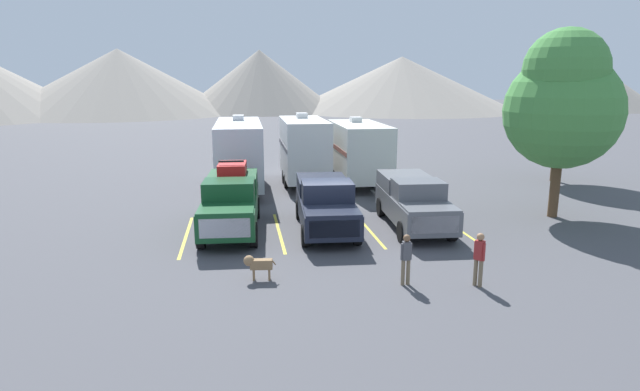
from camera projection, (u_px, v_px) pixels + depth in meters
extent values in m
plane|color=#47474C|center=(326.00, 234.00, 20.40)|extent=(240.00, 240.00, 0.00)
cube|color=#144723|center=(231.00, 209.00, 20.55)|extent=(2.38, 5.96, 0.97)
cube|color=#144723|center=(226.00, 209.00, 18.39)|extent=(2.05, 1.75, 0.08)
cube|color=#144723|center=(229.00, 190.00, 19.85)|extent=(2.00, 1.63, 0.75)
cube|color=slate|center=(228.00, 193.00, 19.25)|extent=(1.80, 0.32, 0.56)
cube|color=#144723|center=(233.00, 181.00, 21.91)|extent=(2.15, 2.81, 0.63)
cube|color=silver|center=(225.00, 228.00, 17.73)|extent=(1.73, 0.16, 0.68)
cylinder|color=black|center=(254.00, 235.00, 18.81)|extent=(0.33, 0.93, 0.91)
cylinder|color=black|center=(201.00, 236.00, 18.64)|extent=(0.33, 0.93, 0.91)
cylinder|color=black|center=(256.00, 208.00, 22.67)|extent=(0.33, 0.93, 0.91)
cylinder|color=black|center=(213.00, 209.00, 22.50)|extent=(0.33, 0.93, 0.91)
cube|color=red|center=(232.00, 168.00, 21.79)|extent=(1.22, 1.79, 0.45)
cylinder|color=black|center=(243.00, 171.00, 21.26)|extent=(0.21, 0.45, 0.44)
cylinder|color=black|center=(220.00, 171.00, 21.17)|extent=(0.21, 0.45, 0.44)
cylinder|color=black|center=(244.00, 166.00, 22.41)|extent=(0.21, 0.45, 0.44)
cylinder|color=black|center=(222.00, 166.00, 22.32)|extent=(0.21, 0.45, 0.44)
cube|color=black|center=(231.00, 161.00, 21.23)|extent=(1.02, 0.14, 0.08)
cube|color=black|center=(326.00, 210.00, 20.76)|extent=(2.40, 5.85, 0.89)
cube|color=black|center=(332.00, 211.00, 18.64)|extent=(2.07, 1.72, 0.08)
cube|color=black|center=(327.00, 192.00, 20.07)|extent=(2.03, 1.60, 0.81)
cube|color=slate|center=(329.00, 194.00, 19.48)|extent=(1.83, 0.34, 0.60)
cube|color=black|center=(322.00, 184.00, 22.10)|extent=(2.18, 2.75, 0.57)
cube|color=silver|center=(334.00, 229.00, 17.99)|extent=(1.75, 0.16, 0.62)
cylinder|color=black|center=(357.00, 234.00, 19.05)|extent=(0.33, 0.82, 0.80)
cylinder|color=black|center=(305.00, 236.00, 18.87)|extent=(0.33, 0.82, 0.80)
cylinder|color=black|center=(343.00, 208.00, 22.83)|extent=(0.33, 0.82, 0.80)
cylinder|color=black|center=(299.00, 209.00, 22.66)|extent=(0.33, 0.82, 0.80)
cube|color=#595B60|center=(414.00, 207.00, 21.20)|extent=(2.37, 5.75, 0.90)
cube|color=#595B60|center=(429.00, 207.00, 19.12)|extent=(2.05, 1.69, 0.08)
cube|color=#595B60|center=(418.00, 190.00, 20.52)|extent=(2.00, 1.58, 0.74)
cube|color=slate|center=(422.00, 192.00, 19.95)|extent=(1.80, 0.32, 0.55)
cube|color=#595B60|center=(405.00, 181.00, 22.51)|extent=(2.15, 2.71, 0.63)
cube|color=silver|center=(435.00, 225.00, 18.48)|extent=(1.73, 0.16, 0.63)
cylinder|color=black|center=(452.00, 230.00, 19.52)|extent=(0.33, 0.82, 0.80)
cylinder|color=black|center=(403.00, 232.00, 19.35)|extent=(0.33, 0.82, 0.80)
cylinder|color=black|center=(422.00, 206.00, 23.24)|extent=(0.33, 0.82, 0.80)
cylinder|color=black|center=(381.00, 207.00, 23.07)|extent=(0.33, 0.82, 0.80)
cube|color=gold|center=(186.00, 236.00, 20.18)|extent=(0.12, 5.50, 0.01)
cube|color=gold|center=(279.00, 232.00, 20.72)|extent=(0.12, 5.50, 0.01)
cube|color=gold|center=(367.00, 228.00, 21.26)|extent=(0.12, 5.50, 0.01)
cube|color=gold|center=(451.00, 224.00, 21.80)|extent=(0.12, 5.50, 0.01)
cube|color=silver|center=(239.00, 151.00, 28.15)|extent=(2.42, 7.85, 3.14)
cube|color=#595960|center=(217.00, 149.00, 27.94)|extent=(0.09, 7.52, 0.24)
cube|color=silver|center=(238.00, 118.00, 28.90)|extent=(0.61, 0.71, 0.30)
cube|color=#333333|center=(240.00, 203.00, 24.18)|extent=(0.13, 1.20, 0.12)
cylinder|color=black|center=(261.00, 185.00, 27.77)|extent=(0.23, 0.76, 0.76)
cylinder|color=black|center=(220.00, 187.00, 27.47)|extent=(0.23, 0.76, 0.76)
cylinder|color=black|center=(260.00, 179.00, 29.58)|extent=(0.23, 0.76, 0.76)
cylinder|color=black|center=(221.00, 180.00, 29.28)|extent=(0.23, 0.76, 0.76)
cube|color=white|center=(304.00, 148.00, 29.38)|extent=(2.39, 6.04, 3.19)
cube|color=#595960|center=(283.00, 145.00, 29.18)|extent=(0.08, 5.77, 0.24)
cube|color=silver|center=(302.00, 115.00, 29.87)|extent=(0.61, 0.71, 0.30)
cube|color=#333333|center=(312.00, 193.00, 26.30)|extent=(0.13, 1.20, 0.12)
cylinder|color=black|center=(325.00, 180.00, 29.22)|extent=(0.23, 0.76, 0.76)
cylinder|color=black|center=(286.00, 181.00, 28.92)|extent=(0.23, 0.76, 0.76)
cylinder|color=black|center=(321.00, 175.00, 30.61)|extent=(0.23, 0.76, 0.76)
cylinder|color=black|center=(284.00, 176.00, 30.31)|extent=(0.23, 0.76, 0.76)
cube|color=silver|center=(359.00, 150.00, 29.42)|extent=(2.63, 6.30, 2.95)
cube|color=brown|center=(336.00, 148.00, 29.21)|extent=(0.08, 6.03, 0.24)
cube|color=silver|center=(356.00, 120.00, 29.97)|extent=(0.61, 0.71, 0.30)
cube|color=#333333|center=(374.00, 193.00, 26.19)|extent=(0.13, 1.20, 0.12)
cylinder|color=black|center=(382.00, 180.00, 29.22)|extent=(0.23, 0.76, 0.76)
cylinder|color=black|center=(340.00, 181.00, 28.89)|extent=(0.23, 0.76, 0.76)
cylinder|color=black|center=(375.00, 175.00, 30.67)|extent=(0.23, 0.76, 0.76)
cylinder|color=black|center=(336.00, 176.00, 30.34)|extent=(0.23, 0.76, 0.76)
cylinder|color=#726047|center=(475.00, 272.00, 15.31)|extent=(0.12, 0.12, 0.82)
cylinder|color=#726047|center=(481.00, 274.00, 15.19)|extent=(0.12, 0.12, 0.82)
cube|color=maroon|center=(480.00, 250.00, 15.09)|extent=(0.29, 0.30, 0.58)
sphere|color=#9E704C|center=(481.00, 237.00, 15.01)|extent=(0.22, 0.22, 0.22)
cylinder|color=maroon|center=(475.00, 250.00, 15.19)|extent=(0.10, 0.10, 0.52)
cylinder|color=maroon|center=(484.00, 252.00, 15.01)|extent=(0.10, 0.10, 0.52)
cylinder|color=#726047|center=(403.00, 272.00, 15.34)|extent=(0.11, 0.11, 0.78)
cylinder|color=#726047|center=(408.00, 272.00, 15.37)|extent=(0.11, 0.11, 0.78)
cube|color=#4C4C51|center=(406.00, 251.00, 15.21)|extent=(0.23, 0.18, 0.55)
sphere|color=brown|center=(407.00, 238.00, 15.12)|extent=(0.21, 0.21, 0.21)
cylinder|color=#4C4C51|center=(402.00, 252.00, 15.19)|extent=(0.09, 0.09, 0.50)
cylinder|color=#4C4C51|center=(410.00, 251.00, 15.23)|extent=(0.09, 0.09, 0.50)
cube|color=olive|center=(261.00, 264.00, 15.71)|extent=(0.69, 0.31, 0.29)
sphere|color=olive|center=(249.00, 261.00, 15.67)|extent=(0.32, 0.32, 0.32)
cylinder|color=olive|center=(274.00, 262.00, 15.72)|extent=(0.16, 0.06, 0.20)
cylinder|color=olive|center=(254.00, 275.00, 15.70)|extent=(0.06, 0.06, 0.35)
cylinder|color=olive|center=(254.00, 273.00, 15.85)|extent=(0.06, 0.06, 0.35)
cylinder|color=olive|center=(269.00, 275.00, 15.72)|extent=(0.06, 0.06, 0.35)
cylinder|color=olive|center=(269.00, 273.00, 15.87)|extent=(0.06, 0.06, 0.35)
cylinder|color=brown|center=(556.00, 179.00, 22.67)|extent=(0.42, 0.42, 3.38)
sphere|color=#478C42|center=(563.00, 111.00, 22.03)|extent=(4.85, 4.85, 4.85)
sphere|color=#478C42|center=(566.00, 70.00, 21.26)|extent=(3.40, 3.40, 3.40)
cylinder|color=brown|center=(556.00, 149.00, 30.58)|extent=(0.32, 0.32, 3.78)
sphere|color=#286B2D|center=(561.00, 96.00, 29.90)|extent=(4.78, 4.78, 4.78)
sphere|color=#286B2D|center=(568.00, 66.00, 29.38)|extent=(3.34, 3.34, 3.34)
cone|color=gray|center=(119.00, 81.00, 88.69)|extent=(40.27, 40.27, 10.78)
cone|color=gray|center=(260.00, 81.00, 94.51)|extent=(29.14, 29.14, 10.89)
cone|color=gray|center=(401.00, 84.00, 96.65)|extent=(42.14, 42.14, 9.78)
cone|color=gray|center=(587.00, 85.00, 100.40)|extent=(26.30, 26.30, 9.18)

